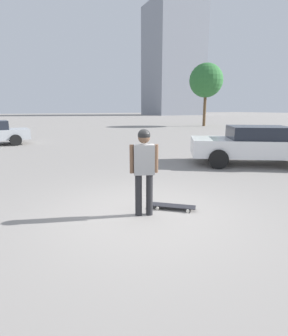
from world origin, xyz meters
TOP-DOWN VIEW (x-y plane):
  - ground_plane at (0.00, 0.00)m, footprint 220.00×220.00m
  - person at (0.00, 0.00)m, footprint 0.32×0.52m
  - skateboard at (0.01, -0.68)m, footprint 0.75×0.86m
  - car_parked_near at (2.62, -5.77)m, footprint 3.98×4.85m
  - building_block_distant at (69.26, -42.20)m, footprint 13.94×15.26m
  - tree_distant at (21.06, -17.68)m, footprint 3.82×3.82m

SIDE VIEW (x-z plane):
  - ground_plane at x=0.00m, z-range 0.00..0.00m
  - skateboard at x=0.01m, z-range 0.03..0.11m
  - car_parked_near at x=2.62m, z-range 0.04..1.46m
  - person at x=0.00m, z-range 0.18..1.87m
  - tree_distant at x=21.06m, z-range 1.61..8.69m
  - building_block_distant at x=69.26m, z-range 0.00..32.10m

